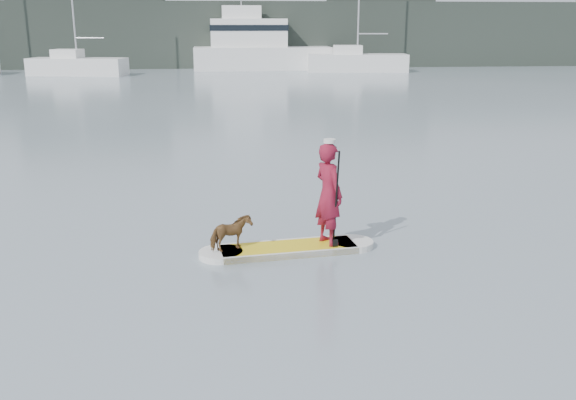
{
  "coord_description": "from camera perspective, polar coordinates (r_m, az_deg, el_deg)",
  "views": [
    {
      "loc": [
        2.02,
        -10.68,
        4.1
      ],
      "look_at": [
        3.21,
        0.46,
        1.0
      ],
      "focal_mm": 40.0,
      "sensor_mm": 36.0,
      "label": 1
    }
  ],
  "objects": [
    {
      "name": "ground",
      "position": [
        11.62,
        -15.77,
        -5.81
      ],
      "size": [
        140.0,
        140.0,
        0.0
      ],
      "primitive_type": "plane",
      "color": "slate",
      "rests_on": "ground"
    },
    {
      "name": "white_cap",
      "position": [
        11.58,
        3.72,
        5.26
      ],
      "size": [
        0.22,
        0.22,
        0.07
      ],
      "primitive_type": "cylinder",
      "color": "silver",
      "rests_on": "paddler"
    },
    {
      "name": "paddler",
      "position": [
        11.79,
        3.63,
        0.55
      ],
      "size": [
        0.71,
        0.82,
        1.9
      ],
      "primitive_type": "imported",
      "rotation": [
        0.0,
        0.0,
        2.02
      ],
      "color": "maroon",
      "rests_on": "paddleboard"
    },
    {
      "name": "paddle",
      "position": [
        11.65,
        4.28,
        -1.04
      ],
      "size": [
        0.1,
        0.3,
        2.0
      ],
      "rotation": [
        0.0,
        0.0,
        0.12
      ],
      "color": "black",
      "rests_on": "ground"
    },
    {
      "name": "shore_mass",
      "position": [
        63.72,
        -8.14,
        14.35
      ],
      "size": [
        90.0,
        6.0,
        6.0
      ],
      "primitive_type": "cube",
      "color": "black",
      "rests_on": "ground"
    },
    {
      "name": "shore_building_east",
      "position": [
        66.62,
        8.1,
        15.26
      ],
      "size": [
        10.0,
        4.0,
        8.0
      ],
      "primitive_type": "cube",
      "color": "black",
      "rests_on": "ground"
    },
    {
      "name": "sailboat_e",
      "position": [
        56.91,
        6.1,
        12.17
      ],
      "size": [
        8.74,
        3.65,
        12.32
      ],
      "rotation": [
        0.0,
        0.0,
        -0.11
      ],
      "color": "white",
      "rests_on": "ground"
    },
    {
      "name": "dog",
      "position": [
        11.6,
        -5.1,
        -2.98
      ],
      "size": [
        0.83,
        0.67,
        0.64
      ],
      "primitive_type": "imported",
      "rotation": [
        0.0,
        0.0,
        2.08
      ],
      "color": "brown",
      "rests_on": "paddleboard"
    },
    {
      "name": "motor_yacht_a",
      "position": [
        59.2,
        -2.84,
        13.5
      ],
      "size": [
        12.22,
        3.8,
        7.33
      ],
      "rotation": [
        0.0,
        0.0,
        0.0
      ],
      "color": "white",
      "rests_on": "ground"
    },
    {
      "name": "paddleboard",
      "position": [
        11.91,
        0.0,
        -4.36
      ],
      "size": [
        3.28,
        1.1,
        0.12
      ],
      "rotation": [
        0.0,
        0.0,
        0.12
      ],
      "color": "yellow",
      "rests_on": "ground"
    },
    {
      "name": "shore_building_west",
      "position": [
        65.79,
        -17.21,
        15.18
      ],
      "size": [
        14.0,
        4.0,
        9.0
      ],
      "primitive_type": "cube",
      "color": "black",
      "rests_on": "ground"
    },
    {
      "name": "sailboat_c",
      "position": [
        55.19,
        -18.26,
        11.32
      ],
      "size": [
        7.99,
        4.02,
        10.96
      ],
      "rotation": [
        0.0,
        0.0,
        -0.2
      ],
      "color": "white",
      "rests_on": "ground"
    }
  ]
}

